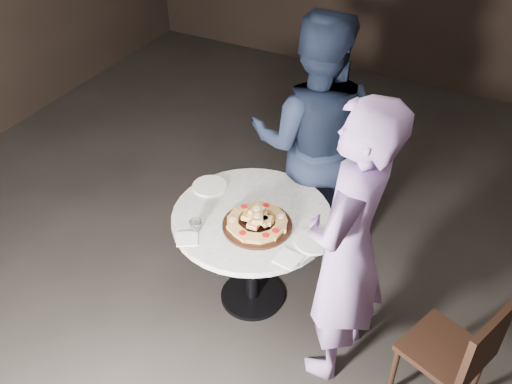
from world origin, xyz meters
TOP-DOWN VIEW (x-y plane):
  - floor at (0.00, 0.00)m, footprint 7.00×7.00m
  - table at (-0.06, 0.10)m, footprint 0.99×0.99m
  - serving_board at (0.01, 0.03)m, footprint 0.49×0.49m
  - focaccia_pile at (0.02, 0.03)m, footprint 0.34×0.35m
  - plate_left at (-0.40, 0.22)m, footprint 0.22×0.22m
  - plate_right at (0.34, 0.05)m, footprint 0.26×0.26m
  - water_glass at (-0.27, -0.15)m, footprint 0.09×0.09m
  - napkin_near at (-0.27, -0.23)m, footprint 0.16×0.16m
  - napkin_far at (0.27, -0.12)m, footprint 0.14×0.14m
  - chair_far at (0.01, 1.23)m, footprint 0.47×0.48m
  - chair_right at (1.19, -0.09)m, footprint 0.48×0.47m
  - diner_navy at (0.03, 0.76)m, footprint 0.97×0.85m
  - diner_teal at (0.56, -0.06)m, footprint 0.43×0.62m

SIDE VIEW (x-z plane):
  - floor at x=0.00m, z-range 0.00..0.00m
  - chair_right at x=1.19m, z-range 0.06..0.83m
  - chair_far at x=0.01m, z-range 0.06..0.90m
  - table at x=-0.06m, z-range 0.21..0.90m
  - napkin_near at x=-0.27m, z-range 0.68..0.69m
  - napkin_far at x=0.27m, z-range 0.68..0.69m
  - plate_right at x=0.34m, z-range 0.68..0.69m
  - plate_left at x=-0.40m, z-range 0.68..0.70m
  - serving_board at x=0.01m, z-range 0.68..0.70m
  - water_glass at x=-0.27m, z-range 0.68..0.75m
  - focaccia_pile at x=0.02m, z-range 0.68..0.77m
  - diner_teal at x=0.56m, z-range 0.00..1.66m
  - diner_navy at x=0.03m, z-range 0.00..1.67m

